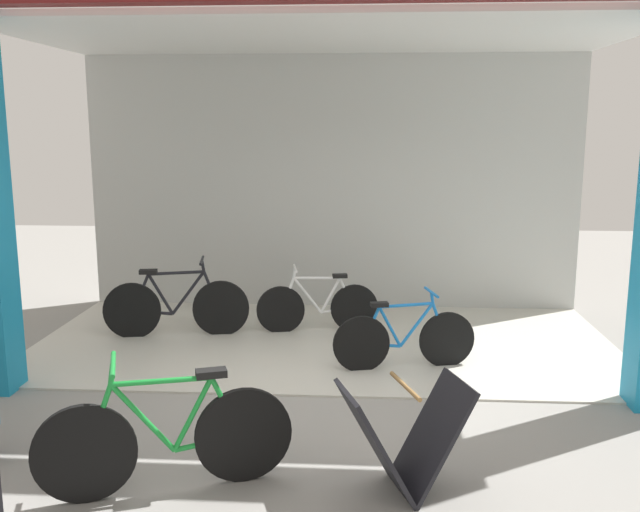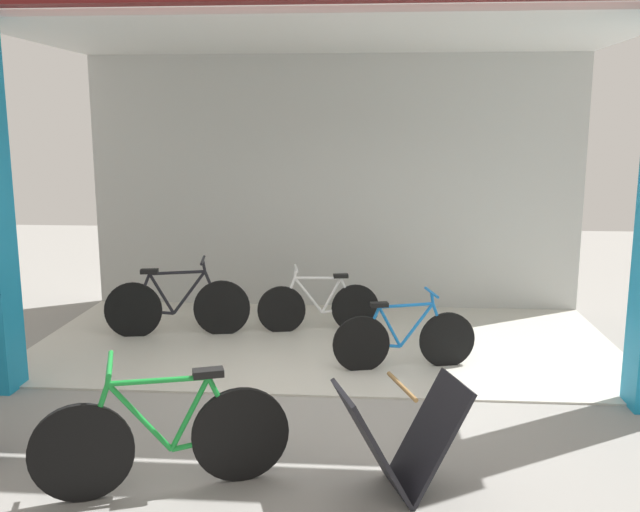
% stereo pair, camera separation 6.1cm
% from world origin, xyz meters
% --- Properties ---
extents(ground_plane, '(20.90, 20.90, 0.00)m').
position_xyz_m(ground_plane, '(0.00, 0.00, 0.00)').
color(ground_plane, gray).
rests_on(ground_plane, ground).
extents(shop_facade, '(6.65, 3.56, 4.18)m').
position_xyz_m(shop_facade, '(0.00, 1.71, 2.24)').
color(shop_facade, beige).
rests_on(shop_facade, ground).
extents(bicycle_inside_0, '(1.43, 0.40, 0.80)m').
position_xyz_m(bicycle_inside_0, '(-0.10, 2.01, 0.32)').
color(bicycle_inside_0, black).
rests_on(bicycle_inside_0, ground).
extents(bicycle_inside_1, '(1.65, 0.46, 0.92)m').
position_xyz_m(bicycle_inside_1, '(-1.73, 1.71, 0.37)').
color(bicycle_inside_1, black).
rests_on(bicycle_inside_1, ground).
extents(bicycle_inside_2, '(1.43, 0.44, 0.80)m').
position_xyz_m(bicycle_inside_2, '(0.85, 0.79, 0.32)').
color(bicycle_inside_2, black).
rests_on(bicycle_inside_2, ground).
extents(bicycle_parked_0, '(1.63, 0.63, 0.94)m').
position_xyz_m(bicycle_parked_0, '(-0.86, -1.69, 0.38)').
color(bicycle_parked_0, black).
rests_on(bicycle_parked_0, ground).
extents(sandwich_board_sign, '(0.95, 0.73, 0.77)m').
position_xyz_m(sandwich_board_sign, '(0.72, -1.60, 0.38)').
color(sandwich_board_sign, black).
rests_on(sandwich_board_sign, ground).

